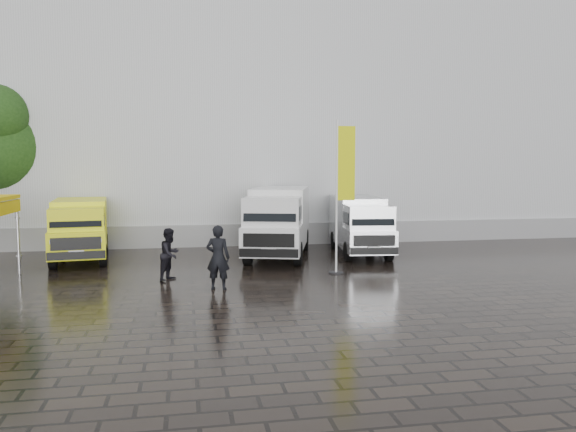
# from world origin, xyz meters

# --- Properties ---
(ground) EXTENTS (120.00, 120.00, 0.00)m
(ground) POSITION_xyz_m (0.00, 0.00, 0.00)
(ground) COLOR black
(ground) RESTS_ON ground
(exhibition_hall) EXTENTS (44.00, 16.00, 12.00)m
(exhibition_hall) POSITION_xyz_m (2.00, 16.00, 6.00)
(exhibition_hall) COLOR silver
(exhibition_hall) RESTS_ON ground
(hall_plinth) EXTENTS (44.00, 0.15, 1.00)m
(hall_plinth) POSITION_xyz_m (2.00, 7.95, 0.50)
(hall_plinth) COLOR gray
(hall_plinth) RESTS_ON ground
(van_yellow) EXTENTS (2.54, 5.25, 2.33)m
(van_yellow) POSITION_xyz_m (-8.43, 5.14, 1.17)
(van_yellow) COLOR #F8FF0D
(van_yellow) RESTS_ON ground
(van_white) EXTENTS (3.74, 6.69, 2.75)m
(van_white) POSITION_xyz_m (-0.70, 4.70, 1.38)
(van_white) COLOR white
(van_white) RESTS_ON ground
(van_silver) EXTENTS (2.38, 5.58, 2.35)m
(van_silver) POSITION_xyz_m (2.71, 4.70, 1.17)
(van_silver) COLOR #B7B8BC
(van_silver) RESTS_ON ground
(flagpole) EXTENTS (0.88, 0.50, 5.20)m
(flagpole) POSITION_xyz_m (0.84, 0.81, 2.92)
(flagpole) COLOR black
(flagpole) RESTS_ON ground
(wheelie_bin) EXTENTS (0.63, 0.63, 0.98)m
(wheelie_bin) POSITION_xyz_m (4.88, 7.31, 0.49)
(wheelie_bin) COLOR black
(wheelie_bin) RESTS_ON ground
(person_front) EXTENTS (0.81, 0.64, 1.93)m
(person_front) POSITION_xyz_m (-3.46, -1.03, 0.96)
(person_front) COLOR black
(person_front) RESTS_ON ground
(person_tent) EXTENTS (0.98, 1.03, 1.68)m
(person_tent) POSITION_xyz_m (-4.90, 0.67, 0.84)
(person_tent) COLOR black
(person_tent) RESTS_ON ground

